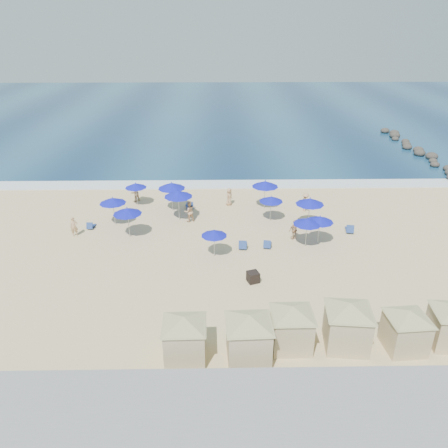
{
  "coord_description": "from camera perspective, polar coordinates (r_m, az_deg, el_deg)",
  "views": [
    {
      "loc": [
        -1.68,
        -27.2,
        15.68
      ],
      "look_at": [
        -1.15,
        3.0,
        1.39
      ],
      "focal_mm": 35.0,
      "sensor_mm": 36.0,
      "label": 1
    }
  ],
  "objects": [
    {
      "name": "umbrella_0",
      "position": [
        36.88,
        -14.35,
        2.99
      ],
      "size": [
        2.19,
        2.19,
        2.49
      ],
      "color": "#A5A8AD",
      "rests_on": "ground"
    },
    {
      "name": "beach_chair_0",
      "position": [
        37.51,
        -17.0,
        -0.21
      ],
      "size": [
        0.56,
        1.16,
        0.62
      ],
      "color": "navy",
      "rests_on": "ground"
    },
    {
      "name": "rock_jetty",
      "position": [
        60.07,
        24.62,
        8.25
      ],
      "size": [
        2.56,
        26.66,
        0.96
      ],
      "color": "#2B2724",
      "rests_on": "ground"
    },
    {
      "name": "beachgoer_4",
      "position": [
        40.15,
        0.66,
        3.59
      ],
      "size": [
        0.85,
        0.96,
        1.64
      ],
      "primitive_type": "imported",
      "rotation": [
        0.0,
        0.0,
        1.06
      ],
      "color": "tan",
      "rests_on": "ground"
    },
    {
      "name": "umbrella_1",
      "position": [
        40.51,
        -11.46,
        4.96
      ],
      "size": [
        1.96,
        1.96,
        2.23
      ],
      "color": "#A5A8AD",
      "rests_on": "ground"
    },
    {
      "name": "umbrella_7",
      "position": [
        32.81,
        10.84,
        0.34
      ],
      "size": [
        2.11,
        2.11,
        2.4
      ],
      "color": "#A5A8AD",
      "rests_on": "ground"
    },
    {
      "name": "trash_bin",
      "position": [
        28.78,
        3.81,
        -6.92
      ],
      "size": [
        0.9,
        0.9,
        0.71
      ],
      "primitive_type": "cube",
      "rotation": [
        0.0,
        0.0,
        0.33
      ],
      "color": "black",
      "rests_on": "ground"
    },
    {
      "name": "beachgoer_5",
      "position": [
        41.82,
        -11.54,
        4.05
      ],
      "size": [
        1.06,
        1.07,
        1.74
      ],
      "primitive_type": "imported",
      "rotation": [
        0.0,
        0.0,
        3.97
      ],
      "color": "tan",
      "rests_on": "ground"
    },
    {
      "name": "beachgoer_1",
      "position": [
        36.92,
        -4.57,
        1.65
      ],
      "size": [
        1.08,
        0.97,
        1.83
      ],
      "primitive_type": "imported",
      "rotation": [
        0.0,
        0.0,
        3.51
      ],
      "color": "tan",
      "rests_on": "ground"
    },
    {
      "name": "umbrella_10",
      "position": [
        33.45,
        12.43,
        0.62
      ],
      "size": [
        2.07,
        2.07,
        2.35
      ],
      "color": "#A5A8AD",
      "rests_on": "ground"
    },
    {
      "name": "ground",
      "position": [
        31.44,
        2.2,
        -4.62
      ],
      "size": [
        160.0,
        160.0,
        0.0
      ],
      "primitive_type": "plane",
      "color": "beige",
      "rests_on": "ground"
    },
    {
      "name": "surf_line",
      "position": [
        45.5,
        1.18,
        5.21
      ],
      "size": [
        160.0,
        2.5,
        0.08
      ],
      "primitive_type": "cube",
      "color": "white",
      "rests_on": "ground"
    },
    {
      "name": "umbrella_8",
      "position": [
        39.09,
        5.39,
        5.25
      ],
      "size": [
        2.37,
        2.37,
        2.7
      ],
      "color": "#A5A8AD",
      "rests_on": "ground"
    },
    {
      "name": "cabana_4",
      "position": [
        24.7,
        22.78,
        -12.02
      ],
      "size": [
        4.18,
        4.18,
        2.63
      ],
      "color": "#C8B389",
      "rests_on": "ground"
    },
    {
      "name": "seawall",
      "position": [
        20.41,
        4.36,
        -22.21
      ],
      "size": [
        160.0,
        6.1,
        1.22
      ],
      "color": "gray",
      "rests_on": "ground"
    },
    {
      "name": "umbrella_6",
      "position": [
        36.76,
        6.18,
        3.27
      ],
      "size": [
        2.0,
        2.0,
        2.28
      ],
      "color": "#A5A8AD",
      "rests_on": "ground"
    },
    {
      "name": "ocean",
      "position": [
        83.69,
        0.17,
        14.54
      ],
      "size": [
        160.0,
        80.0,
        0.06
      ],
      "primitive_type": "cube",
      "color": "navy",
      "rests_on": "ground"
    },
    {
      "name": "beach_chair_3",
      "position": [
        32.87,
        2.47,
        -2.7
      ],
      "size": [
        0.71,
        1.38,
        0.73
      ],
      "color": "navy",
      "rests_on": "ground"
    },
    {
      "name": "umbrella_3",
      "position": [
        38.66,
        -6.87,
        5.0
      ],
      "size": [
        2.41,
        2.41,
        2.74
      ],
      "color": "#A5A8AD",
      "rests_on": "ground"
    },
    {
      "name": "beachgoer_0",
      "position": [
        36.32,
        -19.0,
        -0.33
      ],
      "size": [
        0.69,
        0.58,
        1.61
      ],
      "primitive_type": "imported",
      "rotation": [
        0.0,
        0.0,
        0.39
      ],
      "color": "tan",
      "rests_on": "ground"
    },
    {
      "name": "umbrella_2",
      "position": [
        34.45,
        -12.52,
        1.67
      ],
      "size": [
        2.24,
        2.24,
        2.55
      ],
      "color": "#A5A8AD",
      "rests_on": "ground"
    },
    {
      "name": "beach_chair_4",
      "position": [
        33.11,
        5.68,
        -2.63
      ],
      "size": [
        0.78,
        1.32,
        0.68
      ],
      "color": "navy",
      "rests_on": "ground"
    },
    {
      "name": "beach_chair_1",
      "position": [
        38.85,
        -12.58,
        1.24
      ],
      "size": [
        0.83,
        1.31,
        0.67
      ],
      "color": "navy",
      "rests_on": "ground"
    },
    {
      "name": "beachgoer_2",
      "position": [
        34.3,
        9.19,
        -0.72
      ],
      "size": [
        1.03,
        0.79,
        1.63
      ],
      "primitive_type": "imported",
      "rotation": [
        0.0,
        0.0,
        3.61
      ],
      "color": "tan",
      "rests_on": "ground"
    },
    {
      "name": "umbrella_4",
      "position": [
        36.77,
        -6.0,
        3.95
      ],
      "size": [
        2.4,
        2.4,
        2.73
      ],
      "color": "#A5A8AD",
      "rests_on": "ground"
    },
    {
      "name": "cabana_1",
      "position": [
        22.24,
        3.26,
        -13.8
      ],
      "size": [
        4.63,
        4.63,
        2.9
      ],
      "color": "#C8B389",
      "rests_on": "ground"
    },
    {
      "name": "cabana_3",
      "position": [
        23.8,
        15.93,
        -11.83
      ],
      "size": [
        4.69,
        4.69,
        2.96
      ],
      "color": "#C8B389",
      "rests_on": "ground"
    },
    {
      "name": "beach_chair_5",
      "position": [
        36.66,
        16.08,
        -0.63
      ],
      "size": [
        0.84,
        1.43,
        0.74
      ],
      "color": "navy",
      "rests_on": "ground"
    },
    {
      "name": "beachgoer_3",
      "position": [
        39.52,
        10.57,
        2.83
      ],
      "size": [
        1.02,
        1.26,
        1.7
      ],
      "primitive_type": "imported",
      "rotation": [
        0.0,
        0.0,
        1.98
      ],
      "color": "tan",
      "rests_on": "ground"
    },
    {
      "name": "umbrella_9",
      "position": [
        35.93,
        11.17,
        2.92
      ],
      "size": [
        2.32,
        2.32,
        2.64
      ],
      "color": "#A5A8AD",
      "rests_on": "ground"
    },
    {
      "name": "umbrella_5",
      "position": [
        30.99,
        -1.3,
        -1.19
      ],
      "size": [
        1.87,
        1.87,
        2.13
      ],
      "color": "#A5A8AD",
      "rests_on": "ground"
    },
    {
      "name": "beach_chair_2",
      "position": [
        39.68,
        -4.52,
        2.37
      ],
      "size": [
        0.82,
        1.46,
        0.76
      ],
      "color": "navy",
      "rests_on": "ground"
    },
    {
      "name": "cabana_2",
      "position": [
        23.22,
        8.86,
        -12.43
      ],
      "size": [
        4.4,
        4.4,
        2.76
      ],
      "color": "#C8B389",
      "rests_on": "ground"
    },
    {
      "name": "cabana_0",
      "position": [
        22.38,
        -5.19,
        -13.87
      ],
      "size": [
        4.39,
        4.39,
        2.76
      ],
      "color": "#C8B389",
      "rests_on": "ground"
    }
  ]
}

